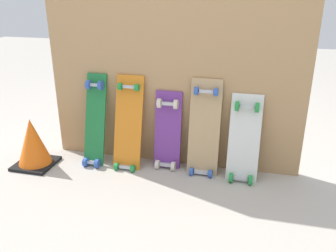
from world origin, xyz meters
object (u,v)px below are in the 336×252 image
skateboard_orange (128,127)px  skateboard_purple (167,134)px  skateboard_green (95,124)px  traffic_cone (33,143)px  skateboard_white (244,143)px  skateboard_natural (204,132)px

skateboard_orange → skateboard_purple: (0.30, 0.05, -0.05)m
skateboard_green → traffic_cone: size_ratio=1.96×
skateboard_white → skateboard_orange: bearing=-179.3°
skateboard_orange → skateboard_white: size_ratio=1.14×
skateboard_white → traffic_cone: skateboard_white is taller
skateboard_orange → traffic_cone: 0.76m
skateboard_green → skateboard_white: (1.16, 0.02, -0.04)m
skateboard_purple → skateboard_green: bearing=-174.7°
skateboard_purple → skateboard_natural: skateboard_natural is taller
traffic_cone → skateboard_purple: bearing=13.5°
skateboard_purple → skateboard_natural: bearing=-3.1°
skateboard_purple → skateboard_white: bearing=-3.7°
skateboard_orange → skateboard_white: (0.88, 0.01, -0.04)m
skateboard_purple → traffic_cone: size_ratio=1.68×
skateboard_white → traffic_cone: 1.62m
skateboard_purple → skateboard_natural: 0.29m
skateboard_purple → skateboard_white: skateboard_white is taller
skateboard_green → skateboard_purple: 0.58m
skateboard_orange → skateboard_natural: size_ratio=0.99×
skateboard_green → skateboard_orange: skateboard_orange is taller
skateboard_green → skateboard_purple: skateboard_green is taller
skateboard_orange → skateboard_purple: size_ratio=1.18×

